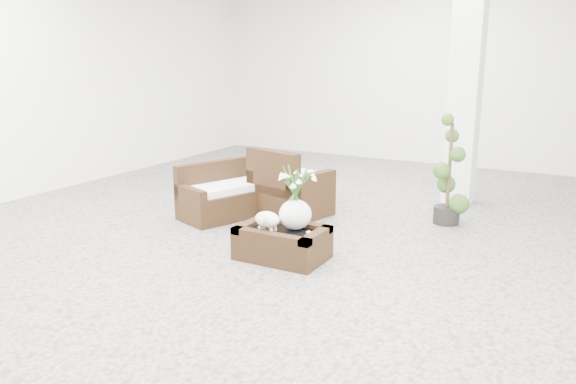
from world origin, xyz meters
The scene contains 9 objects.
ground centered at (0.00, 0.00, 0.00)m, with size 11.00×11.00×0.00m, color gray.
column centered at (1.20, 2.80, 1.75)m, with size 0.40×0.40×3.50m, color white.
coffee_table centered at (0.15, -0.48, 0.16)m, with size 0.90×0.60×0.31m, color #341F0F.
sheep_figurine centered at (0.03, -0.58, 0.42)m, with size 0.28×0.23×0.21m, color white.
planter_narcissus centered at (0.25, -0.38, 0.71)m, with size 0.44×0.44×0.80m, color white, non-canonical shape.
tealight centered at (0.45, -0.46, 0.33)m, with size 0.04×0.04×0.03m, color white.
armchair centered at (-0.57, 1.00, 0.46)m, with size 0.85×0.82×0.91m, color #341F0F.
loveseat centered at (-1.25, 0.59, 0.35)m, with size 1.33×0.64×0.71m, color #341F0F.
topiary centered at (1.33, 1.63, 0.68)m, with size 0.36×0.36×1.36m, color #294717, non-canonical shape.
Camera 1 is at (2.96, -5.40, 2.12)m, focal length 35.60 mm.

